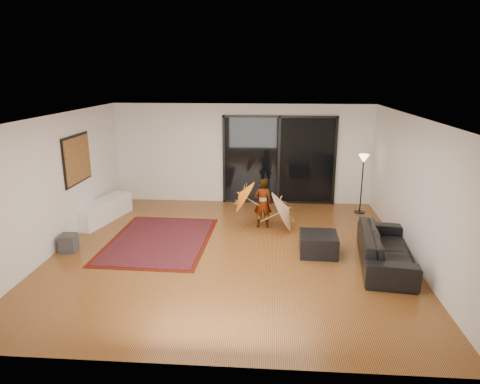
# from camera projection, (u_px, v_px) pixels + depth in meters

# --- Properties ---
(floor) EXTENTS (7.00, 7.00, 0.00)m
(floor) POSITION_uv_depth(u_px,v_px,m) (230.00, 252.00, 8.63)
(floor) COLOR #9D5C2B
(floor) RESTS_ON ground
(ceiling) EXTENTS (7.00, 7.00, 0.00)m
(ceiling) POSITION_uv_depth(u_px,v_px,m) (229.00, 117.00, 7.90)
(ceiling) COLOR white
(ceiling) RESTS_ON wall_back
(wall_back) EXTENTS (7.00, 0.00, 7.00)m
(wall_back) POSITION_uv_depth(u_px,v_px,m) (242.00, 154.00, 11.63)
(wall_back) COLOR silver
(wall_back) RESTS_ON floor
(wall_front) EXTENTS (7.00, 0.00, 7.00)m
(wall_front) POSITION_uv_depth(u_px,v_px,m) (200.00, 265.00, 4.91)
(wall_front) COLOR silver
(wall_front) RESTS_ON floor
(wall_left) EXTENTS (0.00, 7.00, 7.00)m
(wall_left) POSITION_uv_depth(u_px,v_px,m) (55.00, 184.00, 8.52)
(wall_left) COLOR silver
(wall_left) RESTS_ON floor
(wall_right) EXTENTS (0.00, 7.00, 7.00)m
(wall_right) POSITION_uv_depth(u_px,v_px,m) (415.00, 191.00, 8.02)
(wall_right) COLOR silver
(wall_right) RESTS_ON floor
(sliding_door) EXTENTS (3.06, 0.07, 2.40)m
(sliding_door) POSITION_uv_depth(u_px,v_px,m) (279.00, 160.00, 11.57)
(sliding_door) COLOR black
(sliding_door) RESTS_ON wall_back
(painting) EXTENTS (0.04, 1.28, 1.08)m
(painting) POSITION_uv_depth(u_px,v_px,m) (77.00, 159.00, 9.39)
(painting) COLOR black
(painting) RESTS_ON wall_left
(media_console) EXTENTS (0.86, 1.87, 0.50)m
(media_console) POSITION_uv_depth(u_px,v_px,m) (104.00, 210.00, 10.40)
(media_console) COLOR white
(media_console) RESTS_ON floor
(speaker) EXTENTS (0.33, 0.33, 0.36)m
(speaker) POSITION_uv_depth(u_px,v_px,m) (68.00, 243.00, 8.60)
(speaker) COLOR #424244
(speaker) RESTS_ON floor
(persian_rug) EXTENTS (2.17, 2.98, 0.02)m
(persian_rug) POSITION_uv_depth(u_px,v_px,m) (160.00, 240.00, 9.19)
(persian_rug) COLOR #4F1106
(persian_rug) RESTS_ON floor
(sofa) EXTENTS (1.15, 2.34, 0.66)m
(sofa) POSITION_uv_depth(u_px,v_px,m) (385.00, 248.00, 7.97)
(sofa) COLOR black
(sofa) RESTS_ON floor
(ottoman) EXTENTS (0.76, 0.76, 0.42)m
(ottoman) POSITION_uv_depth(u_px,v_px,m) (318.00, 244.00, 8.47)
(ottoman) COLOR black
(ottoman) RESTS_ON floor
(floor_lamp) EXTENTS (0.26, 0.26, 1.52)m
(floor_lamp) POSITION_uv_depth(u_px,v_px,m) (363.00, 167.00, 10.73)
(floor_lamp) COLOR black
(floor_lamp) RESTS_ON floor
(child) EXTENTS (0.44, 0.30, 1.16)m
(child) POSITION_uv_depth(u_px,v_px,m) (263.00, 203.00, 9.87)
(child) COLOR #999999
(child) RESTS_ON floor
(parasol_orange) EXTENTS (0.57, 0.82, 0.87)m
(parasol_orange) POSITION_uv_depth(u_px,v_px,m) (239.00, 197.00, 9.81)
(parasol_orange) COLOR orange
(parasol_orange) RESTS_ON child
(parasol_white) EXTENTS (0.63, 0.98, 0.99)m
(parasol_white) POSITION_uv_depth(u_px,v_px,m) (289.00, 209.00, 9.70)
(parasol_white) COLOR silver
(parasol_white) RESTS_ON floor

